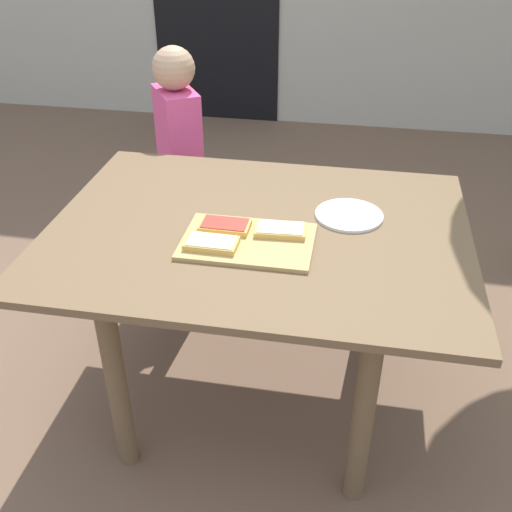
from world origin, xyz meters
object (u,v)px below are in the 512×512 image
at_px(dining_table, 258,255).
at_px(pizza_slice_far_right, 280,230).
at_px(pizza_slice_far_left, 225,226).
at_px(plate_white_right, 349,215).
at_px(cutting_board, 248,241).
at_px(pizza_slice_near_left, 212,243).
at_px(child_left, 180,153).

xyz_separation_m(dining_table, pizza_slice_far_right, (0.07, -0.04, 0.12)).
height_order(pizza_slice_far_left, plate_white_right, pizza_slice_far_left).
relative_size(pizza_slice_far_left, plate_white_right, 0.71).
distance_m(cutting_board, pizza_slice_far_left, 0.09).
xyz_separation_m(pizza_slice_far_right, pizza_slice_near_left, (-0.18, -0.11, 0.00)).
xyz_separation_m(pizza_slice_near_left, pizza_slice_far_left, (0.01, 0.10, 0.00)).
bearing_deg(plate_white_right, child_left, 139.90).
distance_m(cutting_board, pizza_slice_near_left, 0.11).
bearing_deg(plate_white_right, pizza_slice_near_left, -144.81).
xyz_separation_m(pizza_slice_far_right, pizza_slice_far_left, (-0.16, -0.00, 0.00)).
bearing_deg(pizza_slice_far_right, cutting_board, -147.44).
distance_m(pizza_slice_far_right, child_left, 0.95).
bearing_deg(pizza_slice_far_left, pizza_slice_far_right, 1.59).
height_order(cutting_board, pizza_slice_far_left, pizza_slice_far_left).
bearing_deg(dining_table, cutting_board, -97.80).
bearing_deg(pizza_slice_far_right, child_left, 124.97).
relative_size(dining_table, child_left, 1.22).
relative_size(plate_white_right, child_left, 0.20).
relative_size(pizza_slice_far_left, child_left, 0.14).
relative_size(pizza_slice_near_left, child_left, 0.14).
bearing_deg(pizza_slice_near_left, pizza_slice_far_left, 81.74).
xyz_separation_m(dining_table, plate_white_right, (0.27, 0.11, 0.11)).
bearing_deg(child_left, cutting_board, -61.26).
distance_m(dining_table, cutting_board, 0.14).
bearing_deg(plate_white_right, pizza_slice_far_left, -155.91).
xyz_separation_m(pizza_slice_far_right, child_left, (-0.54, 0.77, -0.12)).
relative_size(cutting_board, pizza_slice_far_left, 2.54).
bearing_deg(child_left, dining_table, -57.44).
relative_size(dining_table, plate_white_right, 5.99).
xyz_separation_m(dining_table, pizza_slice_near_left, (-0.11, -0.15, 0.12)).
height_order(cutting_board, child_left, child_left).
xyz_separation_m(cutting_board, pizza_slice_far_left, (-0.08, 0.05, 0.02)).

